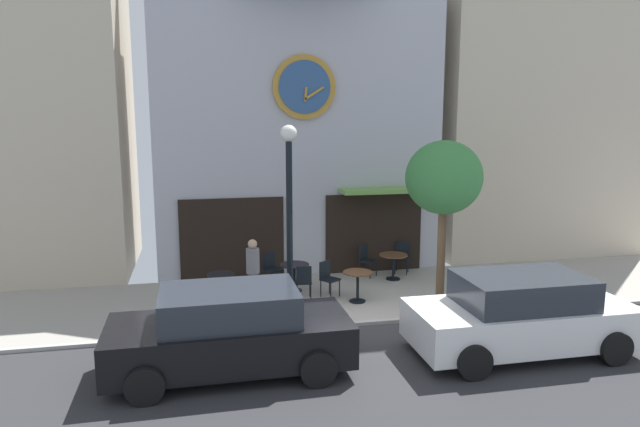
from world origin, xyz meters
name	(u,v)px	position (x,y,z in m)	size (l,w,h in m)	color
ground_plane	(390,347)	(0.00, -1.20, -0.02)	(25.24, 11.01, 0.13)	#9E998E
clock_building	(295,88)	(-0.73, 5.72, 5.35)	(8.23, 4.26, 10.31)	#B2B2BC
neighbor_building_left	(16,48)	(-8.52, 6.45, 6.41)	(5.73, 4.33, 12.82)	beige
neighbor_building_right	(538,40)	(7.27, 5.80, 6.93)	(6.86, 3.03, 13.87)	beige
street_lamp	(289,223)	(-1.72, 0.72, 2.22)	(0.36, 0.36, 4.37)	black
street_tree	(444,179)	(1.99, 0.93, 3.09)	(1.84, 1.65, 4.00)	brown
cafe_table_center_left	(221,283)	(-3.19, 2.20, 0.52)	(0.69, 0.69, 0.74)	black
cafe_table_rightmost	(294,271)	(-1.28, 2.77, 0.54)	(0.77, 0.77, 0.73)	black
cafe_table_near_curb	(358,280)	(0.10, 1.59, 0.55)	(0.73, 0.73, 0.77)	black
cafe_table_center	(393,261)	(1.61, 3.26, 0.54)	(0.80, 0.80, 0.72)	black
cafe_chair_outer	(328,276)	(-0.52, 2.19, 0.53)	(0.56, 0.56, 0.90)	black
cafe_chair_under_awning	(304,280)	(-1.18, 1.98, 0.53)	(0.44, 0.44, 0.90)	black
cafe_chair_near_lamp	(402,255)	(2.10, 3.89, 0.53)	(0.54, 0.54, 0.90)	black
cafe_chair_facing_street	(366,258)	(0.96, 3.77, 0.53)	(0.56, 0.56, 0.90)	black
cafe_chair_left_end	(271,267)	(-1.82, 3.37, 0.53)	(0.54, 0.54, 0.90)	black
pedestrian_grey	(253,272)	(-2.46, 1.72, 0.86)	(0.37, 0.37, 1.67)	#2D2D38
parked_car_black	(230,332)	(-3.20, -1.72, 0.76)	(4.32, 2.05, 1.55)	black
parked_car_white	(521,315)	(2.38, -2.00, 0.76)	(4.30, 2.03, 1.55)	white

